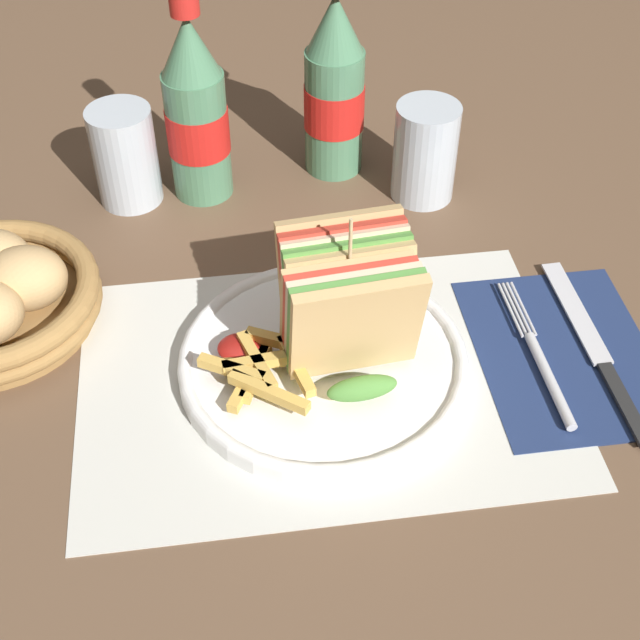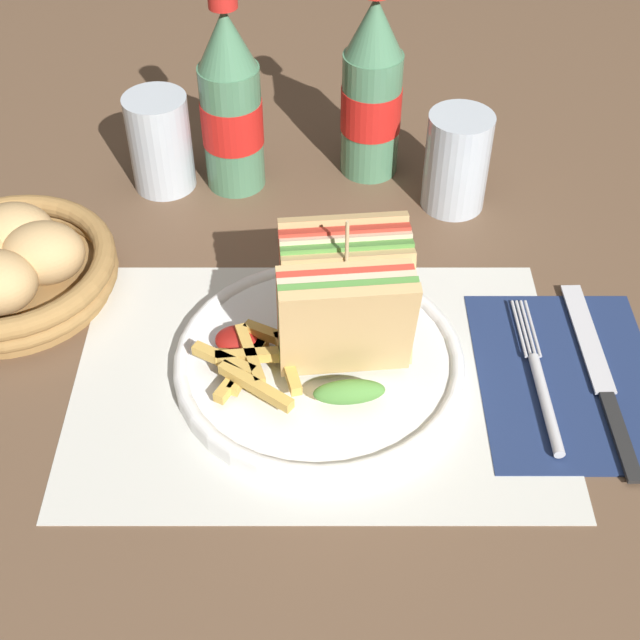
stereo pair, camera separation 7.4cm
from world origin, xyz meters
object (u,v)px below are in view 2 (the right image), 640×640
object	(u,v)px
plate_main	(320,362)
knife	(601,377)
fork	(542,387)
bread_basket	(9,266)
glass_far	(162,148)
coke_bottle_far	(373,92)
coke_bottle_near	(232,105)
club_sandwich	(346,308)
glass_near	(457,167)

from	to	relation	value
plate_main	knife	size ratio (longest dim) A/B	1.11
fork	bread_basket	size ratio (longest dim) A/B	0.88
knife	glass_far	size ratio (longest dim) A/B	2.14
coke_bottle_far	knife	bearing A→B (deg)	-59.87
knife	coke_bottle_near	size ratio (longest dim) A/B	1.02
coke_bottle_far	glass_far	xyz separation A→B (m)	(-0.22, -0.03, -0.05)
plate_main	club_sandwich	world-z (taller)	club_sandwich
club_sandwich	knife	world-z (taller)	club_sandwich
fork	bread_basket	bearing A→B (deg)	163.27
fork	coke_bottle_far	xyz separation A→B (m)	(-0.13, 0.33, 0.08)
coke_bottle_far	glass_near	size ratio (longest dim) A/B	2.10
glass_near	coke_bottle_near	bearing A→B (deg)	170.43
plate_main	glass_far	world-z (taller)	glass_far
coke_bottle_far	glass_far	size ratio (longest dim) A/B	2.10
fork	coke_bottle_far	world-z (taller)	coke_bottle_far
coke_bottle_far	glass_near	xyz separation A→B (m)	(0.08, -0.06, -0.05)
glass_near	bread_basket	distance (m)	0.44
coke_bottle_far	coke_bottle_near	bearing A→B (deg)	-169.73
knife	coke_bottle_far	size ratio (longest dim) A/B	1.02
plate_main	coke_bottle_near	bearing A→B (deg)	107.85
fork	bread_basket	world-z (taller)	bread_basket
coke_bottle_near	glass_near	size ratio (longest dim) A/B	2.10
coke_bottle_near	bread_basket	world-z (taller)	coke_bottle_near
club_sandwich	coke_bottle_far	world-z (taller)	coke_bottle_far
coke_bottle_near	fork	bearing A→B (deg)	-47.97
coke_bottle_near	coke_bottle_far	bearing A→B (deg)	10.27
fork	coke_bottle_near	world-z (taller)	coke_bottle_near
plate_main	club_sandwich	xyz separation A→B (m)	(0.02, 0.00, 0.06)
glass_near	glass_far	distance (m)	0.30
fork	coke_bottle_near	size ratio (longest dim) A/B	0.80
fork	knife	world-z (taller)	fork
plate_main	glass_near	distance (m)	0.28
fork	glass_near	distance (m)	0.27
glass_near	bread_basket	world-z (taller)	glass_near
fork	knife	bearing A→B (deg)	13.82
plate_main	knife	distance (m)	0.24
coke_bottle_near	coke_bottle_far	xyz separation A→B (m)	(0.14, 0.03, 0.00)
fork	glass_far	world-z (taller)	glass_far
club_sandwich	knife	bearing A→B (deg)	-4.17
club_sandwich	fork	bearing A→B (deg)	-10.38
coke_bottle_near	bread_basket	distance (m)	0.27
knife	glass_far	distance (m)	0.49
knife	bread_basket	distance (m)	0.53
club_sandwich	coke_bottle_near	xyz separation A→B (m)	(-0.11, 0.27, 0.02)
plate_main	club_sandwich	bearing A→B (deg)	8.57
plate_main	knife	bearing A→B (deg)	-3.02
fork	glass_near	size ratio (longest dim) A/B	1.68
plate_main	bread_basket	distance (m)	0.30
knife	coke_bottle_far	xyz separation A→B (m)	(-0.18, 0.31, 0.09)
glass_far	plate_main	bearing A→B (deg)	-58.84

